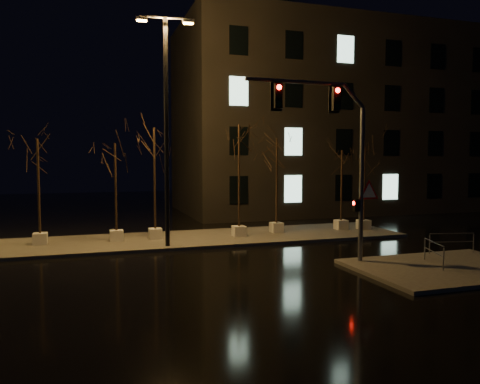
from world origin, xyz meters
name	(u,v)px	position (x,y,z in m)	size (l,w,h in m)	color
ground	(235,264)	(0.00, 0.00, 0.00)	(90.00, 90.00, 0.00)	black
median	(201,239)	(0.00, 6.00, 0.07)	(22.00, 5.00, 0.15)	#43413C
sidewalk_corner	(447,268)	(7.50, -3.50, 0.07)	(7.00, 5.00, 0.15)	#43413C
building	(329,121)	(14.00, 18.00, 7.50)	(25.00, 12.00, 15.00)	black
tree_0	(38,162)	(-7.93, 6.40, 4.13)	(1.80, 1.80, 5.25)	beige
tree_1	(115,165)	(-4.34, 6.23, 3.99)	(1.80, 1.80, 5.06)	beige
tree_2	(154,152)	(-2.39, 6.25, 4.63)	(1.80, 1.80, 5.90)	beige
tree_3	(239,149)	(2.01, 5.70, 4.80)	(1.80, 1.80, 6.13)	beige
tree_4	(277,159)	(4.45, 6.38, 4.28)	(1.80, 1.80, 5.45)	beige
tree_5	(342,168)	(8.49, 6.23, 3.78)	(1.80, 1.80, 4.78)	beige
tree_6	(365,164)	(9.79, 5.84, 3.98)	(1.80, 1.80, 5.04)	beige
traffic_signal_mast	(337,145)	(3.71, -1.61, 4.82)	(5.83, 0.30, 7.12)	slate
streetlight_main	(166,115)	(-2.10, 4.08, 6.33)	(2.68, 0.57, 10.71)	black
guard_rail_a	(452,240)	(9.52, -1.50, 0.74)	(2.04, 0.47, 0.90)	slate
guard_rail_b	(434,250)	(7.17, -3.13, 0.74)	(0.66, 1.82, 0.91)	slate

